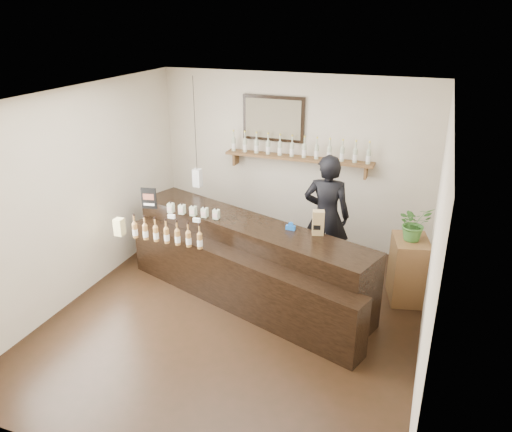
{
  "coord_description": "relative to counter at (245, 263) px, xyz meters",
  "views": [
    {
      "loc": [
        2.13,
        -5.05,
        3.67
      ],
      "look_at": [
        0.01,
        0.7,
        1.14
      ],
      "focal_mm": 35.0,
      "sensor_mm": 36.0,
      "label": 1
    }
  ],
  "objects": [
    {
      "name": "tape_dispenser",
      "position": [
        0.61,
        0.09,
        0.59
      ],
      "size": [
        0.13,
        0.05,
        0.11
      ],
      "color": "#1959B3",
      "rests_on": "counter"
    },
    {
      "name": "back_wall_decor",
      "position": [
        -0.04,
        1.81,
        1.27
      ],
      "size": [
        2.66,
        0.96,
        1.69
      ],
      "color": "brown",
      "rests_on": "ground"
    },
    {
      "name": "shopkeeper",
      "position": [
        0.89,
        0.99,
        0.55
      ],
      "size": [
        0.8,
        0.56,
        2.08
      ],
      "primitive_type": "imported",
      "rotation": [
        0.0,
        0.0,
        3.23
      ],
      "color": "black",
      "rests_on": "ground"
    },
    {
      "name": "paper_bag",
      "position": [
        0.97,
        0.07,
        0.71
      ],
      "size": [
        0.17,
        0.14,
        0.32
      ],
      "color": "olive",
      "rests_on": "counter"
    },
    {
      "name": "side_cabinet",
      "position": [
        2.11,
        0.66,
        -0.04
      ],
      "size": [
        0.57,
        0.69,
        0.88
      ],
      "color": "brown",
      "rests_on": "ground"
    },
    {
      "name": "counter",
      "position": [
        0.0,
        0.0,
        0.0
      ],
      "size": [
        3.72,
        2.17,
        1.21
      ],
      "color": "black",
      "rests_on": "ground"
    },
    {
      "name": "potted_plant",
      "position": [
        2.11,
        0.66,
        0.63
      ],
      "size": [
        0.56,
        0.55,
        0.47
      ],
      "primitive_type": "imported",
      "rotation": [
        0.0,
        0.0,
        0.65
      ],
      "color": "#3A6E2C",
      "rests_on": "side_cabinet"
    },
    {
      "name": "promo_sign",
      "position": [
        -1.5,
        0.11,
        0.7
      ],
      "size": [
        0.22,
        0.06,
        0.31
      ],
      "color": "black",
      "rests_on": "counter"
    },
    {
      "name": "ground",
      "position": [
        0.11,
        -0.56,
        -0.49
      ],
      "size": [
        5.0,
        5.0,
        0.0
      ],
      "primitive_type": "plane",
      "color": "black",
      "rests_on": "ground"
    },
    {
      "name": "room_shell",
      "position": [
        0.11,
        -0.56,
        1.22
      ],
      "size": [
        5.0,
        5.0,
        5.0
      ],
      "color": "beige",
      "rests_on": "ground"
    }
  ]
}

